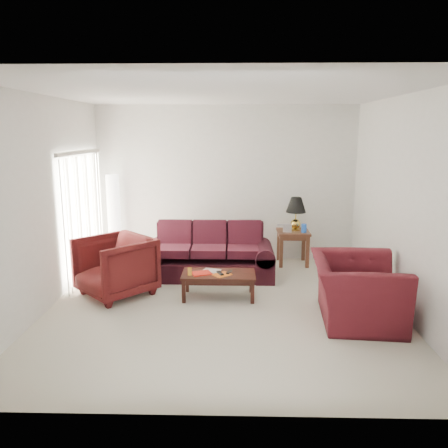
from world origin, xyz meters
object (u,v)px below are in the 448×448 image
coffee_table (219,285)px  armchair_right (356,290)px  end_table (293,247)px  armchair_left (115,266)px  sofa (209,252)px  floor_lamp (114,218)px

coffee_table → armchair_right: bearing=-35.6°
end_table → armchair_left: (-2.95, -1.71, 0.14)m
armchair_left → coffee_table: (1.60, -0.07, -0.27)m
sofa → end_table: 1.76m
sofa → floor_lamp: size_ratio=1.29×
sofa → coffee_table: bearing=-80.6°
floor_lamp → armchair_right: bearing=-33.5°
armchair_left → coffee_table: 1.62m
sofa → armchair_left: armchair_left is taller
armchair_right → sofa: bearing=54.6°
coffee_table → floor_lamp: bearing=125.5°
sofa → armchair_right: (2.07, -1.75, -0.03)m
floor_lamp → coffee_table: bearing=-41.5°
end_table → floor_lamp: size_ratio=0.38×
end_table → coffee_table: 2.25m
end_table → sofa: bearing=-152.5°
floor_lamp → coffee_table: (2.08, -1.84, -0.67)m
end_table → coffee_table: (-1.35, -1.79, -0.13)m
sofa → armchair_right: size_ratio=1.71×
armchair_left → floor_lamp: bearing=149.6°
end_table → floor_lamp: (-3.44, 0.05, 0.54)m
coffee_table → armchair_left: bearing=164.5°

